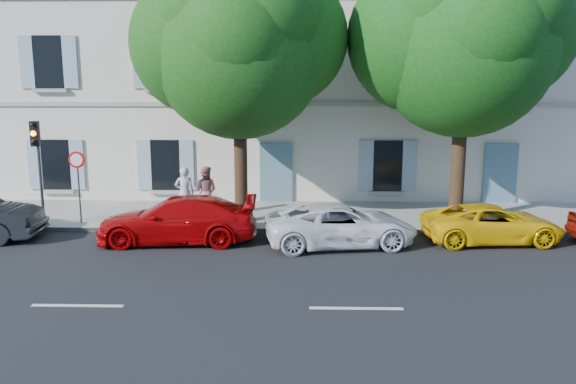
{
  "coord_description": "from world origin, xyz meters",
  "views": [
    {
      "loc": [
        -1.17,
        -15.32,
        4.64
      ],
      "look_at": [
        -1.61,
        2.0,
        1.4
      ],
      "focal_mm": 35.0,
      "sensor_mm": 36.0,
      "label": 1
    }
  ],
  "objects_px": {
    "car_red_coupe": "(177,220)",
    "pedestrian_b": "(205,191)",
    "car_white_coupe": "(341,225)",
    "tree_left": "(239,53)",
    "tree_right": "(465,48)",
    "pedestrian_a": "(185,193)",
    "road_sign": "(78,172)",
    "traffic_light": "(37,151)",
    "car_yellow_supercar": "(492,223)"
  },
  "relations": [
    {
      "from": "tree_left",
      "to": "pedestrian_a",
      "type": "xyz_separation_m",
      "value": [
        -1.99,
        0.35,
        -4.67
      ]
    },
    {
      "from": "tree_right",
      "to": "car_yellow_supercar",
      "type": "bearing_deg",
      "value": -74.55
    },
    {
      "from": "car_white_coupe",
      "to": "road_sign",
      "type": "bearing_deg",
      "value": 68.22
    },
    {
      "from": "car_red_coupe",
      "to": "tree_left",
      "type": "distance_m",
      "value": 5.71
    },
    {
      "from": "pedestrian_b",
      "to": "tree_right",
      "type": "bearing_deg",
      "value": -175.02
    },
    {
      "from": "car_red_coupe",
      "to": "pedestrian_b",
      "type": "bearing_deg",
      "value": 169.6
    },
    {
      "from": "pedestrian_a",
      "to": "car_yellow_supercar",
      "type": "bearing_deg",
      "value": 158.76
    },
    {
      "from": "pedestrian_b",
      "to": "car_white_coupe",
      "type": "bearing_deg",
      "value": 154.41
    },
    {
      "from": "traffic_light",
      "to": "road_sign",
      "type": "distance_m",
      "value": 1.39
    },
    {
      "from": "car_white_coupe",
      "to": "traffic_light",
      "type": "distance_m",
      "value": 10.04
    },
    {
      "from": "car_yellow_supercar",
      "to": "tree_right",
      "type": "relative_size",
      "value": 0.46
    },
    {
      "from": "car_red_coupe",
      "to": "pedestrian_b",
      "type": "relative_size",
      "value": 2.69
    },
    {
      "from": "car_yellow_supercar",
      "to": "pedestrian_b",
      "type": "bearing_deg",
      "value": 69.54
    },
    {
      "from": "car_red_coupe",
      "to": "pedestrian_a",
      "type": "xyz_separation_m",
      "value": [
        -0.27,
        2.43,
        0.36
      ]
    },
    {
      "from": "car_red_coupe",
      "to": "tree_right",
      "type": "height_order",
      "value": "tree_right"
    },
    {
      "from": "tree_left",
      "to": "traffic_light",
      "type": "xyz_separation_m",
      "value": [
        -6.5,
        -0.73,
        -3.09
      ]
    },
    {
      "from": "car_red_coupe",
      "to": "pedestrian_b",
      "type": "distance_m",
      "value": 2.94
    },
    {
      "from": "car_yellow_supercar",
      "to": "pedestrian_b",
      "type": "distance_m",
      "value": 9.56
    },
    {
      "from": "traffic_light",
      "to": "pedestrian_b",
      "type": "distance_m",
      "value": 5.6
    },
    {
      "from": "pedestrian_b",
      "to": "road_sign",
      "type": "bearing_deg",
      "value": 25.12
    },
    {
      "from": "traffic_light",
      "to": "pedestrian_a",
      "type": "xyz_separation_m",
      "value": [
        4.51,
        1.09,
        -1.57
      ]
    },
    {
      "from": "pedestrian_a",
      "to": "road_sign",
      "type": "bearing_deg",
      "value": 2.79
    },
    {
      "from": "tree_right",
      "to": "pedestrian_b",
      "type": "distance_m",
      "value": 9.91
    },
    {
      "from": "car_yellow_supercar",
      "to": "traffic_light",
      "type": "relative_size",
      "value": 1.21
    },
    {
      "from": "car_white_coupe",
      "to": "tree_right",
      "type": "xyz_separation_m",
      "value": [
        4.05,
        2.54,
        5.28
      ]
    },
    {
      "from": "car_white_coupe",
      "to": "car_yellow_supercar",
      "type": "height_order",
      "value": "car_white_coupe"
    },
    {
      "from": "car_white_coupe",
      "to": "pedestrian_b",
      "type": "bearing_deg",
      "value": 46.64
    },
    {
      "from": "car_red_coupe",
      "to": "road_sign",
      "type": "xyz_separation_m",
      "value": [
        -3.66,
        1.73,
        1.2
      ]
    },
    {
      "from": "car_red_coupe",
      "to": "pedestrian_a",
      "type": "bearing_deg",
      "value": -176.86
    },
    {
      "from": "tree_left",
      "to": "traffic_light",
      "type": "bearing_deg",
      "value": -173.57
    },
    {
      "from": "pedestrian_b",
      "to": "tree_left",
      "type": "bearing_deg",
      "value": 157.72
    },
    {
      "from": "road_sign",
      "to": "pedestrian_b",
      "type": "relative_size",
      "value": 1.36
    },
    {
      "from": "car_red_coupe",
      "to": "traffic_light",
      "type": "xyz_separation_m",
      "value": [
        -4.77,
        1.34,
        1.94
      ]
    },
    {
      "from": "car_white_coupe",
      "to": "tree_left",
      "type": "relative_size",
      "value": 0.52
    },
    {
      "from": "car_white_coupe",
      "to": "tree_left",
      "type": "height_order",
      "value": "tree_left"
    },
    {
      "from": "tree_left",
      "to": "tree_right",
      "type": "distance_m",
      "value": 7.26
    },
    {
      "from": "car_red_coupe",
      "to": "traffic_light",
      "type": "bearing_deg",
      "value": -108.82
    },
    {
      "from": "pedestrian_a",
      "to": "tree_right",
      "type": "bearing_deg",
      "value": 170.4
    },
    {
      "from": "tree_right",
      "to": "road_sign",
      "type": "distance_m",
      "value": 13.27
    },
    {
      "from": "car_yellow_supercar",
      "to": "pedestrian_a",
      "type": "height_order",
      "value": "pedestrian_a"
    },
    {
      "from": "tree_left",
      "to": "tree_right",
      "type": "bearing_deg",
      "value": 1.69
    },
    {
      "from": "tree_left",
      "to": "pedestrian_b",
      "type": "relative_size",
      "value": 4.86
    },
    {
      "from": "tree_right",
      "to": "road_sign",
      "type": "relative_size",
      "value": 3.7
    },
    {
      "from": "car_yellow_supercar",
      "to": "tree_right",
      "type": "distance_m",
      "value": 5.72
    },
    {
      "from": "tree_left",
      "to": "tree_right",
      "type": "xyz_separation_m",
      "value": [
        7.26,
        0.21,
        0.17
      ]
    },
    {
      "from": "car_red_coupe",
      "to": "car_yellow_supercar",
      "type": "bearing_deg",
      "value": 88.35
    },
    {
      "from": "tree_left",
      "to": "tree_right",
      "type": "height_order",
      "value": "tree_right"
    },
    {
      "from": "car_white_coupe",
      "to": "pedestrian_a",
      "type": "relative_size",
      "value": 2.46
    },
    {
      "from": "car_red_coupe",
      "to": "car_white_coupe",
      "type": "height_order",
      "value": "car_red_coupe"
    },
    {
      "from": "tree_left",
      "to": "pedestrian_a",
      "type": "height_order",
      "value": "tree_left"
    }
  ]
}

